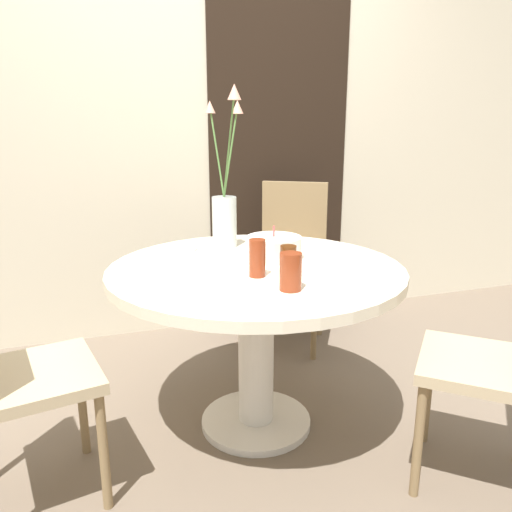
% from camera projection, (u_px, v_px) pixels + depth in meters
% --- Properties ---
extents(ground_plane, '(16.00, 16.00, 0.00)m').
position_uv_depth(ground_plane, '(256.00, 424.00, 2.15)').
color(ground_plane, '#6B5B4C').
extents(wall_back, '(8.00, 0.05, 2.60)m').
position_uv_depth(wall_back, '(190.00, 115.00, 2.91)').
color(wall_back, beige).
rests_on(wall_back, ground_plane).
extents(doorway_panel, '(0.90, 0.01, 2.05)m').
position_uv_depth(doorway_panel, '(279.00, 161.00, 3.12)').
color(doorway_panel, black).
rests_on(doorway_panel, ground_plane).
extents(dining_table, '(1.16, 1.16, 0.71)m').
position_uv_depth(dining_table, '(256.00, 300.00, 2.00)').
color(dining_table, beige).
rests_on(dining_table, ground_plane).
extents(chair_far_back, '(0.55, 0.55, 0.93)m').
position_uv_depth(chair_far_back, '(291.00, 253.00, 2.88)').
color(chair_far_back, tan).
rests_on(chair_far_back, ground_plane).
extents(chair_near_front, '(0.47, 0.47, 0.93)m').
position_uv_depth(chair_near_front, '(2.00, 360.00, 1.57)').
color(chair_near_front, tan).
rests_on(chair_near_front, ground_plane).
extents(chair_right_flank, '(0.57, 0.57, 0.93)m').
position_uv_depth(chair_right_flank, '(510.00, 348.00, 1.66)').
color(chair_right_flank, tan).
rests_on(chair_right_flank, ground_plane).
extents(birthday_cake, '(0.23, 0.23, 0.14)m').
position_uv_depth(birthday_cake, '(274.00, 248.00, 2.06)').
color(birthday_cake, white).
rests_on(birthday_cake, dining_table).
extents(flower_vase, '(0.16, 0.34, 0.69)m').
position_uv_depth(flower_vase, '(225.00, 204.00, 2.23)').
color(flower_vase, silver).
rests_on(flower_vase, dining_table).
extents(side_plate, '(0.17, 0.17, 0.01)m').
position_uv_depth(side_plate, '(178.00, 249.00, 2.21)').
color(side_plate, silver).
rests_on(side_plate, dining_table).
extents(drink_glass_0, '(0.07, 0.07, 0.13)m').
position_uv_depth(drink_glass_0, '(291.00, 272.00, 1.66)').
color(drink_glass_0, maroon).
rests_on(drink_glass_0, dining_table).
extents(drink_glass_1, '(0.06, 0.06, 0.14)m').
position_uv_depth(drink_glass_1, '(257.00, 258.00, 1.81)').
color(drink_glass_1, maroon).
rests_on(drink_glass_1, dining_table).
extents(drink_glass_2, '(0.06, 0.06, 0.10)m').
position_uv_depth(drink_glass_2, '(288.00, 259.00, 1.87)').
color(drink_glass_2, '#51280F').
rests_on(drink_glass_2, dining_table).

